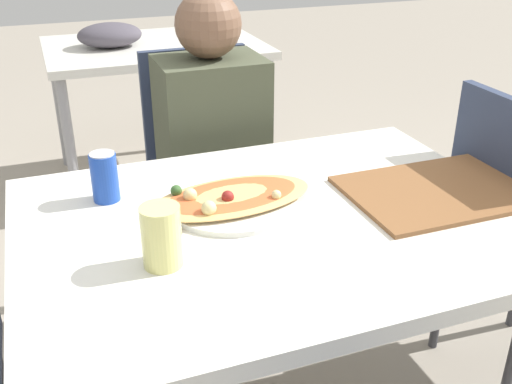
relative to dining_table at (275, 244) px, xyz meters
name	(u,v)px	position (x,y,z in m)	size (l,w,h in m)	color
dining_table	(275,244)	(0.00, 0.00, 0.00)	(1.20, 0.88, 0.75)	silver
chair_far_seated	(205,170)	(0.04, 0.78, -0.14)	(0.40, 0.40, 0.96)	#2D3851
person_seated	(213,139)	(0.04, 0.66, 0.03)	(0.34, 0.28, 1.18)	#2D2D38
pizza_main	(231,199)	(-0.08, 0.09, 0.09)	(0.43, 0.32, 0.06)	white
soda_can	(105,177)	(-0.36, 0.23, 0.14)	(0.07, 0.07, 0.12)	#1E47B2
drink_glass	(161,236)	(-0.29, -0.11, 0.14)	(0.08, 0.08, 0.13)	#E0DB7F
serving_tray	(438,191)	(0.44, -0.03, 0.08)	(0.46, 0.33, 0.01)	brown
background_table	(147,55)	(0.08, 1.96, 0.02)	(1.10, 0.80, 0.87)	silver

